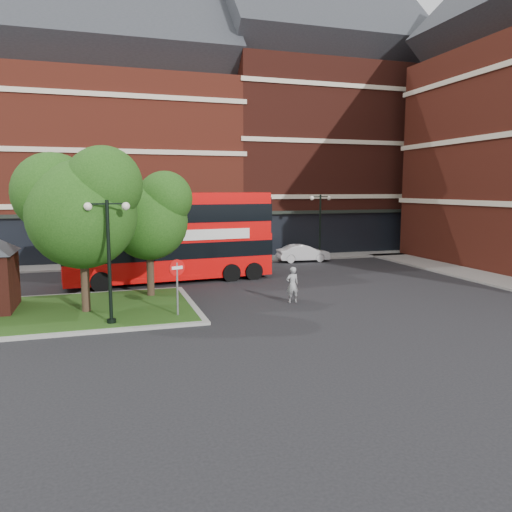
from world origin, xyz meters
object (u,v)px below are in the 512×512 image
object	(u,v)px
car_silver	(160,254)
car_white	(303,253)
bus	(169,231)
woman	(292,285)

from	to	relation	value
car_silver	car_white	size ratio (longest dim) A/B	1.13
bus	car_silver	bearing A→B (deg)	83.33
car_silver	car_white	bearing A→B (deg)	-95.61
car_silver	woman	bearing A→B (deg)	-158.82
woman	car_silver	xyz separation A→B (m)	(-4.73, 14.00, -0.11)
car_white	bus	bearing A→B (deg)	118.77
woman	bus	bearing A→B (deg)	-60.61
bus	woman	world-z (taller)	bus
bus	car_white	distance (m)	12.06
woman	car_silver	bearing A→B (deg)	-75.59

